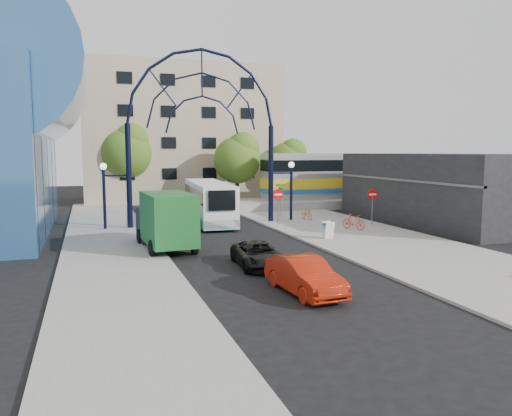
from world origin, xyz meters
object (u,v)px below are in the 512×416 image
object	(u,v)px
tree_north_a	(238,157)
train_car	(387,175)
sandwich_board	(328,228)
tree_north_b	(127,150)
city_bus	(209,201)
green_truck	(165,221)
stop_sign	(278,198)
gateway_arch	(202,101)
street_name_sign	(280,195)
black_suv	(258,255)
bike_near_a	(307,213)
do_not_enter_sign	(372,198)
bike_near_b	(354,222)
tree_north_c	(289,160)
red_sedan	(304,275)

from	to	relation	value
tree_north_a	train_car	bearing A→B (deg)	-15.80
sandwich_board	tree_north_b	world-z (taller)	tree_north_b
city_bus	green_truck	size ratio (longest dim) A/B	1.75
stop_sign	sandwich_board	bearing A→B (deg)	-82.43
gateway_arch	street_name_sign	xyz separation A→B (m)	(5.20, -1.40, -6.43)
black_suv	bike_near_a	distance (m)	15.48
stop_sign	tree_north_a	size ratio (longest dim) A/B	0.36
do_not_enter_sign	bike_near_a	world-z (taller)	do_not_enter_sign
train_car	black_suv	xyz separation A→B (m)	(-20.44, -21.04, -2.34)
train_car	stop_sign	bearing A→B (deg)	-146.66
tree_north_b	bike_near_b	xyz separation A→B (m)	(12.57, -21.45, -4.64)
stop_sign	bike_near_b	size ratio (longest dim) A/B	1.49
tree_north_b	city_bus	world-z (taller)	tree_north_b
train_car	bike_near_b	bearing A→B (deg)	-129.90
sandwich_board	black_suv	size ratio (longest dim) A/B	0.25
gateway_arch	tree_north_a	distance (m)	13.98
tree_north_b	black_suv	distance (m)	29.55
green_truck	tree_north_c	bearing A→B (deg)	49.92
tree_north_a	sandwich_board	bearing A→B (deg)	-91.50
red_sedan	city_bus	bearing A→B (deg)	82.65
green_truck	black_suv	bearing A→B (deg)	-62.05
stop_sign	green_truck	size ratio (longest dim) A/B	0.41
train_car	green_truck	size ratio (longest dim) A/B	4.08
tree_north_a	green_truck	bearing A→B (deg)	-116.88
sandwich_board	street_name_sign	bearing A→B (deg)	93.46
bike_near_b	bike_near_a	bearing A→B (deg)	68.94
sandwich_board	red_sedan	size ratio (longest dim) A/B	0.24
red_sedan	gateway_arch	bearing A→B (deg)	84.97
street_name_sign	green_truck	size ratio (longest dim) A/B	0.45
city_bus	green_truck	world-z (taller)	green_truck
do_not_enter_sign	sandwich_board	bearing A→B (deg)	-143.32
bike_near_a	black_suv	bearing A→B (deg)	-126.11
bike_near_b	train_car	bearing A→B (deg)	20.82
tree_north_a	red_sedan	xyz separation A→B (m)	(-6.34, -29.52, -3.93)
sandwich_board	train_car	size ratio (longest dim) A/B	0.04
train_car	tree_north_b	world-z (taller)	tree_north_b
green_truck	bike_near_a	distance (m)	13.97
bike_near_a	train_car	bearing A→B (deg)	29.93
tree_north_b	city_bus	xyz separation A→B (m)	(4.68, -14.19, -3.74)
green_truck	red_sedan	bearing A→B (deg)	-73.98
gateway_arch	tree_north_c	world-z (taller)	gateway_arch
green_truck	bike_near_a	xyz separation A→B (m)	(11.68, 7.60, -0.97)
stop_sign	bike_near_a	xyz separation A→B (m)	(3.10, 2.00, -1.45)
city_bus	bike_near_a	xyz separation A→B (m)	(7.09, -1.74, -0.98)
stop_sign	do_not_enter_sign	xyz separation A→B (m)	(6.20, -2.00, -0.02)
street_name_sign	sandwich_board	xyz separation A→B (m)	(0.40, -6.62, -1.39)
train_car	bike_near_b	xyz separation A→B (m)	(-11.31, -13.52, -2.28)
train_car	black_suv	bearing A→B (deg)	-134.17
train_car	black_suv	size ratio (longest dim) A/B	6.26
train_car	bike_near_a	bearing A→B (deg)	-146.54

